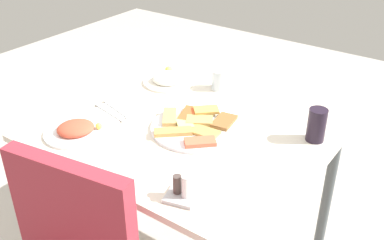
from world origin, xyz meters
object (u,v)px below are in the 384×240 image
paper_napkin (113,111)px  dining_table (189,144)px  salad_plate_greens (76,130)px  salad_plate_rice (168,79)px  condiment_caddy (182,191)px  pide_platter (196,126)px  spoon (110,112)px  soda_can (317,125)px  drinking_glass (220,80)px  fork (116,109)px

paper_napkin → dining_table: bearing=-164.8°
salad_plate_greens → dining_table: bearing=-136.6°
salad_plate_rice → condiment_caddy: size_ratio=2.05×
pide_platter → salad_plate_rice: salad_plate_rice is taller
salad_plate_greens → paper_napkin: salad_plate_greens is taller
condiment_caddy → spoon: bearing=-24.8°
salad_plate_greens → condiment_caddy: (-0.53, 0.07, 0.01)m
salad_plate_greens → spoon: size_ratio=1.22×
dining_table → salad_plate_rice: 0.41m
dining_table → paper_napkin: bearing=15.2°
soda_can → spoon: 0.79m
dining_table → pide_platter: bearing=179.0°
pide_platter → salad_plate_greens: size_ratio=1.51×
drinking_glass → spoon: size_ratio=0.46×
salad_plate_greens → soda_can: soda_can is taller
dining_table → fork: fork is taller
spoon → salad_plate_rice: bearing=-80.0°
dining_table → drinking_glass: 0.37m
salad_plate_greens → condiment_caddy: size_ratio=2.11×
pide_platter → drinking_glass: 0.36m
pide_platter → spoon: (0.34, 0.10, -0.01)m
salad_plate_greens → drinking_glass: drinking_glass is taller
pide_platter → soda_can: soda_can is taller
pide_platter → salad_plate_greens: salad_plate_greens is taller
dining_table → salad_plate_greens: bearing=43.4°
dining_table → condiment_caddy: bearing=123.4°
pide_platter → drinking_glass: size_ratio=4.01×
salad_plate_rice → salad_plate_greens: bearing=90.0°
dining_table → salad_plate_rice: bearing=-40.8°
fork → paper_napkin: bearing=105.3°
dining_table → fork: 0.33m
pide_platter → condiment_caddy: 0.40m
dining_table → paper_napkin: paper_napkin is taller
salad_plate_rice → condiment_caddy: condiment_caddy is taller
salad_plate_greens → soda_can: size_ratio=1.90×
paper_napkin → drinking_glass: bearing=-118.3°
dining_table → drinking_glass: (0.08, -0.34, 0.12)m
salad_plate_rice → condiment_caddy: (-0.53, 0.61, 0.01)m
pide_platter → soda_can: bearing=-154.9°
dining_table → drinking_glass: drinking_glass is taller
salad_plate_rice → paper_napkin: size_ratio=1.45×
drinking_glass → condiment_caddy: 0.76m
soda_can → drinking_glass: soda_can is taller
salad_plate_rice → condiment_caddy: 0.81m
drinking_glass → condiment_caddy: bearing=114.3°
paper_napkin → condiment_caddy: size_ratio=1.42×
fork → drinking_glass: bearing=-104.0°
dining_table → condiment_caddy: (-0.23, 0.35, 0.10)m
salad_plate_rice → paper_napkin: (0.01, 0.34, -0.02)m
paper_napkin → spoon: size_ratio=0.82×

